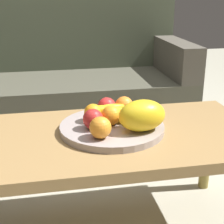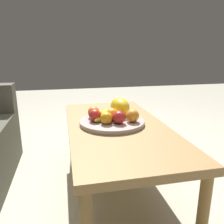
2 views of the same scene
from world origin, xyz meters
name	(u,v)px [view 1 (image 1 of 2)]	position (x,y,z in m)	size (l,w,h in m)	color
coffee_table	(107,146)	(0.00, 0.00, 0.39)	(1.16, 0.57, 0.44)	olive
couch	(57,90)	(-0.14, 1.09, 0.30)	(1.70, 0.70, 0.90)	#48473A
fruit_bowl	(112,128)	(0.03, 0.03, 0.46)	(0.39, 0.39, 0.03)	#A19491
melon_large_front	(142,115)	(0.12, -0.05, 0.52)	(0.17, 0.11, 0.11)	yellow
orange_front	(124,105)	(0.09, 0.13, 0.50)	(0.07, 0.07, 0.07)	orange
orange_left	(111,115)	(0.02, 0.03, 0.50)	(0.07, 0.07, 0.07)	orange
orange_right	(100,128)	(-0.04, -0.08, 0.51)	(0.08, 0.08, 0.08)	orange
orange_back	(93,113)	(-0.04, 0.07, 0.50)	(0.07, 0.07, 0.07)	orange
apple_front	(107,106)	(0.02, 0.13, 0.50)	(0.07, 0.07, 0.07)	red
apple_left	(93,119)	(-0.05, 0.00, 0.51)	(0.07, 0.07, 0.07)	red
banana_bunch	(109,113)	(0.02, 0.07, 0.50)	(0.16, 0.15, 0.06)	yellow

